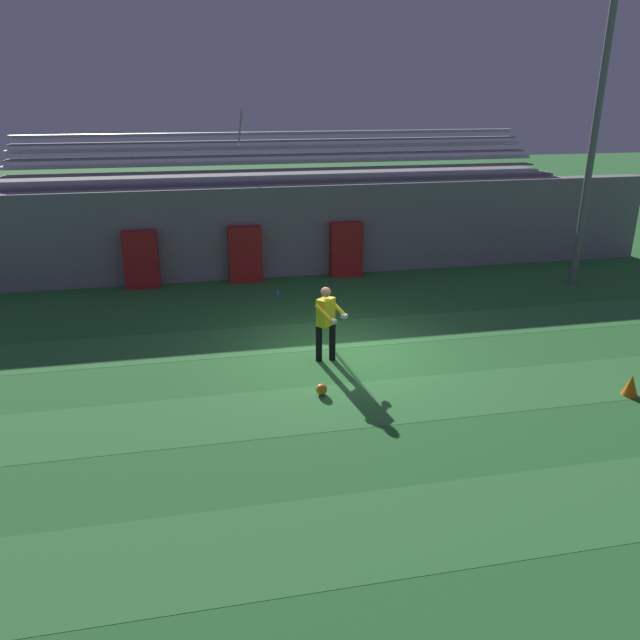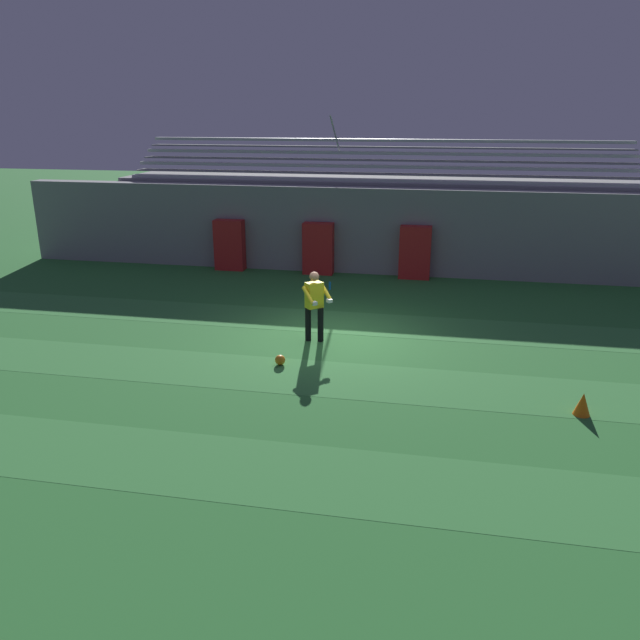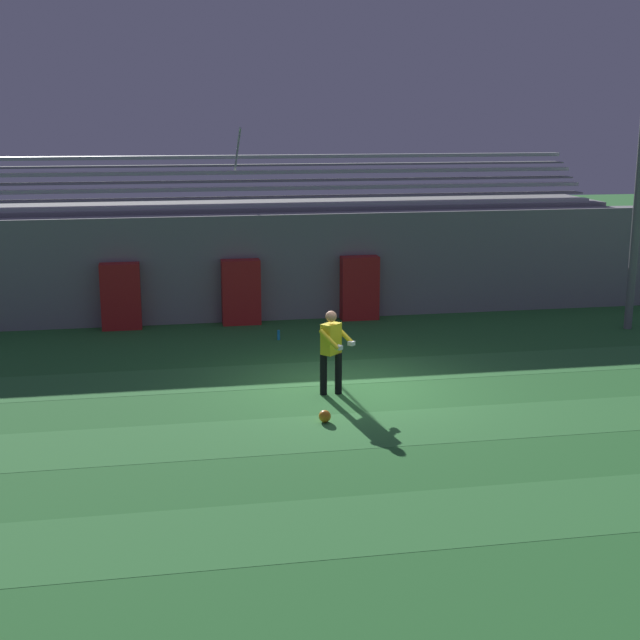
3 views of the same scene
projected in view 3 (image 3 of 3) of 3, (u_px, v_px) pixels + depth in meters
name	position (u px, v px, depth m)	size (l,w,h in m)	color
ground_plane	(349.00, 388.00, 17.85)	(80.00, 80.00, 0.00)	#2D7533
turf_stripe_near	(442.00, 517.00, 12.10)	(28.00, 1.78, 0.01)	#38843D
turf_stripe_mid	(378.00, 429.00, 15.51)	(28.00, 1.78, 0.01)	#38843D
turf_stripe_far	(338.00, 372.00, 18.91)	(28.00, 1.78, 0.01)	#38843D
back_wall	(298.00, 266.00, 23.77)	(24.00, 0.60, 2.80)	gray
padding_pillar_gate_left	(241.00, 292.00, 23.09)	(0.99, 0.44, 1.69)	#B21E1E
padding_pillar_gate_right	(360.00, 288.00, 23.64)	(0.99, 0.44, 1.69)	#B21E1E
padding_pillar_far_left	(121.00, 296.00, 22.55)	(0.99, 0.44, 1.69)	#B21E1E
bleacher_stand	(287.00, 251.00, 25.65)	(18.00, 3.35, 5.03)	gray
goalkeeper	(332.00, 347.00, 17.22)	(0.74, 0.74, 1.67)	black
soccer_ball	(325.00, 416.00, 15.82)	(0.22, 0.22, 0.22)	orange
water_bottle	(279.00, 335.00, 21.61)	(0.07, 0.07, 0.24)	#1E8CD8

